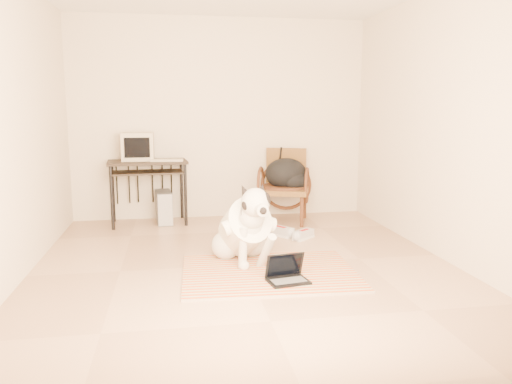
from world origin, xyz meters
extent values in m
plane|color=tan|center=(0.00, 0.00, 0.00)|extent=(4.50, 4.50, 0.00)
plane|color=beige|center=(0.00, 2.25, 1.35)|extent=(4.50, 0.00, 4.50)
plane|color=beige|center=(0.00, -2.25, 1.35)|extent=(4.50, 0.00, 4.50)
plane|color=beige|center=(-2.00, 0.00, 1.35)|extent=(0.00, 4.50, 4.50)
plane|color=beige|center=(2.00, 0.00, 1.35)|extent=(0.00, 4.50, 4.50)
cube|color=#E73C10|center=(0.17, -0.77, 0.01)|extent=(1.59, 0.32, 0.02)
cube|color=#3D7731|center=(0.18, -0.53, 0.01)|extent=(1.59, 0.32, 0.02)
cube|color=#664591|center=(0.19, -0.29, 0.01)|extent=(1.59, 0.32, 0.02)
cube|color=gold|center=(0.20, -0.05, 0.01)|extent=(1.59, 0.32, 0.02)
cube|color=#BDA48F|center=(0.22, 0.19, 0.01)|extent=(1.59, 0.32, 0.02)
sphere|color=silver|center=(-0.16, 0.21, 0.15)|extent=(0.29, 0.29, 0.29)
sphere|color=silver|center=(0.12, 0.27, 0.15)|extent=(0.29, 0.29, 0.29)
ellipsoid|color=silver|center=(-0.02, 0.23, 0.17)|extent=(0.36, 0.32, 0.29)
ellipsoid|color=silver|center=(0.02, 0.06, 0.37)|extent=(0.48, 0.72, 0.63)
cylinder|color=white|center=(0.02, 0.07, 0.37)|extent=(0.53, 0.64, 0.57)
sphere|color=silver|center=(0.05, -0.12, 0.51)|extent=(0.24, 0.24, 0.24)
sphere|color=silver|center=(0.07, -0.21, 0.66)|extent=(0.27, 0.27, 0.27)
ellipsoid|color=black|center=(0.11, -0.21, 0.67)|extent=(0.21, 0.23, 0.19)
cylinder|color=silver|center=(0.10, -0.33, 0.62)|extent=(0.14, 0.16, 0.11)
sphere|color=black|center=(0.11, -0.40, 0.62)|extent=(0.06, 0.06, 0.06)
cone|color=black|center=(-0.02, -0.17, 0.76)|extent=(0.13, 0.14, 0.17)
cone|color=black|center=(0.15, -0.14, 0.76)|extent=(0.14, 0.15, 0.17)
torus|color=silver|center=(0.06, -0.14, 0.55)|extent=(0.26, 0.17, 0.22)
cylinder|color=silver|center=(-0.03, -0.15, 0.22)|extent=(0.10, 0.13, 0.40)
cylinder|color=silver|center=(0.17, -0.23, 0.19)|extent=(0.15, 0.37, 0.41)
sphere|color=silver|center=(-0.03, -0.18, 0.05)|extent=(0.10, 0.10, 0.10)
sphere|color=silver|center=(0.23, -0.41, 0.05)|extent=(0.11, 0.11, 0.11)
cone|color=black|center=(-0.09, 0.48, 0.05)|extent=(0.26, 0.38, 0.10)
cube|color=black|center=(0.30, -0.60, 0.03)|extent=(0.38, 0.30, 0.02)
cube|color=#535356|center=(0.30, -0.61, 0.04)|extent=(0.31, 0.19, 0.00)
cube|color=black|center=(0.28, -0.51, 0.15)|extent=(0.35, 0.14, 0.22)
cube|color=black|center=(0.28, -0.52, 0.15)|extent=(0.31, 0.12, 0.20)
cube|color=black|center=(-0.98, 1.94, 0.82)|extent=(1.04, 0.64, 0.03)
cube|color=black|center=(-0.98, 1.89, 0.69)|extent=(0.92, 0.52, 0.02)
cylinder|color=black|center=(-1.42, 1.67, 0.40)|extent=(0.04, 0.04, 0.80)
cylinder|color=black|center=(-1.45, 2.14, 0.40)|extent=(0.04, 0.04, 0.80)
cylinder|color=black|center=(-0.51, 1.75, 0.40)|extent=(0.04, 0.04, 0.80)
cylinder|color=black|center=(-0.55, 2.21, 0.40)|extent=(0.04, 0.04, 0.80)
cube|color=#BDAE94|center=(-1.10, 2.02, 1.01)|extent=(0.40, 0.38, 0.36)
cube|color=black|center=(-1.10, 1.83, 1.01)|extent=(0.32, 0.02, 0.25)
cube|color=#BDAE94|center=(-0.73, 1.82, 0.85)|extent=(0.42, 0.18, 0.03)
cube|color=#535356|center=(-0.79, 1.95, 0.21)|extent=(0.24, 0.46, 0.43)
cube|color=#A7A7AC|center=(-0.77, 1.72, 0.21)|extent=(0.18, 0.03, 0.40)
cube|color=brown|center=(0.78, 1.76, 0.43)|extent=(0.80, 0.78, 0.07)
cylinder|color=#3A1D0F|center=(0.78, 1.76, 0.47)|extent=(0.59, 0.59, 0.04)
cube|color=brown|center=(0.87, 2.03, 0.72)|extent=(0.53, 0.22, 0.48)
cylinder|color=#3A1D0F|center=(0.45, 1.59, 0.20)|extent=(0.05, 0.05, 0.39)
cylinder|color=#3A1D0F|center=(0.62, 2.09, 0.20)|extent=(0.05, 0.05, 0.39)
cylinder|color=#3A1D0F|center=(0.95, 1.43, 0.20)|extent=(0.05, 0.05, 0.39)
cylinder|color=#3A1D0F|center=(1.12, 1.92, 0.20)|extent=(0.05, 0.05, 0.39)
ellipsoid|color=black|center=(0.81, 1.77, 0.65)|extent=(0.55, 0.46, 0.41)
ellipsoid|color=black|center=(0.91, 1.66, 0.56)|extent=(0.34, 0.28, 0.24)
cube|color=silver|center=(0.59, 1.02, 0.01)|extent=(0.29, 0.33, 0.03)
cube|color=#9A9A9F|center=(0.59, 1.02, 0.06)|extent=(0.28, 0.32, 0.10)
cube|color=maroon|center=(0.59, 1.02, 0.10)|extent=(0.14, 0.16, 0.02)
cube|color=silver|center=(0.82, 0.85, 0.01)|extent=(0.30, 0.28, 0.03)
cube|color=#9A9A9F|center=(0.82, 0.85, 0.05)|extent=(0.29, 0.27, 0.09)
cube|color=maroon|center=(0.82, 0.85, 0.09)|extent=(0.14, 0.13, 0.02)
camera|label=1|loc=(-0.66, -4.61, 1.51)|focal=35.00mm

